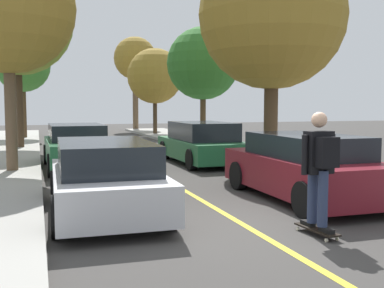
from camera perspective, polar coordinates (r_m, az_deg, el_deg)
ground at (r=7.79m, az=6.20°, el=-9.66°), size 80.00×80.00×0.00m
center_line at (r=11.47m, az=-2.10°, el=-4.93°), size 0.12×39.20×0.01m
parked_car_left_nearest at (r=8.47m, az=-10.43°, el=-4.04°), size 1.94×4.06×1.30m
parked_car_left_near at (r=14.63m, az=-13.74°, el=-0.38°), size 1.90×4.42×1.34m
parked_car_right_nearest at (r=9.88m, az=13.38°, el=-2.76°), size 1.86×4.27×1.34m
parked_car_right_near at (r=15.54m, az=1.21°, el=0.09°), size 1.96×4.46×1.36m
street_tree_left_nearest at (r=14.03m, az=-21.43°, el=15.24°), size 3.63×3.63×6.25m
street_tree_left_near at (r=21.48m, az=-20.37°, el=13.88°), size 4.59×4.59×7.60m
street_tree_left_far at (r=27.45m, az=-19.80°, el=8.96°), size 2.95×2.95×5.42m
street_tree_right_nearest at (r=15.19m, az=9.67°, el=15.02°), size 4.54×4.54×6.80m
street_tree_right_near at (r=20.86m, az=1.35°, el=9.68°), size 3.17×3.17×5.17m
street_tree_right_far at (r=29.37m, az=-4.52°, el=8.18°), size 3.39×3.39×5.25m
street_tree_right_farthest at (r=35.41m, az=-6.90°, el=10.16°), size 3.12×3.12×6.75m
skateboard at (r=7.36m, az=14.85°, el=-9.97°), size 0.28×0.85×0.10m
skateboarder at (r=7.14m, az=15.18°, el=-2.27°), size 0.59×0.71×1.73m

